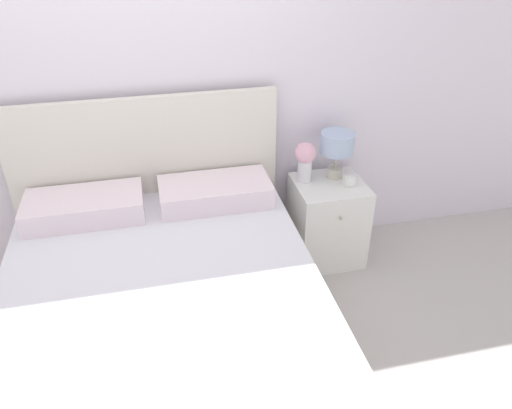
# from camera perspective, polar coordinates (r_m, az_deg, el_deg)

# --- Properties ---
(ground_plane) EXTENTS (12.00, 12.00, 0.00)m
(ground_plane) POSITION_cam_1_polar(r_m,az_deg,el_deg) (3.71, -10.99, -6.02)
(ground_plane) COLOR #BCB7B2
(wall_back) EXTENTS (8.00, 0.06, 2.60)m
(wall_back) POSITION_cam_1_polar(r_m,az_deg,el_deg) (3.18, -13.46, 13.76)
(wall_back) COLOR white
(wall_back) RESTS_ON ground_plane
(bed) EXTENTS (1.69, 2.09, 1.22)m
(bed) POSITION_cam_1_polar(r_m,az_deg,el_deg) (2.77, -10.37, -12.86)
(bed) COLOR beige
(bed) RESTS_ON ground_plane
(nightstand) EXTENTS (0.47, 0.46, 0.60)m
(nightstand) POSITION_cam_1_polar(r_m,az_deg,el_deg) (3.53, 8.12, -1.89)
(nightstand) COLOR white
(nightstand) RESTS_ON ground_plane
(table_lamp) EXTENTS (0.22, 0.22, 0.32)m
(table_lamp) POSITION_cam_1_polar(r_m,az_deg,el_deg) (3.37, 9.25, 6.61)
(table_lamp) COLOR beige
(table_lamp) RESTS_ON nightstand
(flower_vase) EXTENTS (0.14, 0.14, 0.28)m
(flower_vase) POSITION_cam_1_polar(r_m,az_deg,el_deg) (3.32, 5.68, 5.23)
(flower_vase) COLOR white
(flower_vase) RESTS_ON nightstand
(alarm_clock) EXTENTS (0.07, 0.05, 0.07)m
(alarm_clock) POSITION_cam_1_polar(r_m,az_deg,el_deg) (3.35, 10.64, 2.67)
(alarm_clock) COLOR white
(alarm_clock) RESTS_ON nightstand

